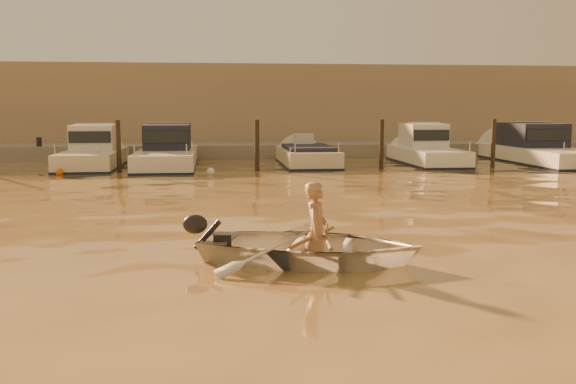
{
  "coord_description": "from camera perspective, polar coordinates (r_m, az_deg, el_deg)",
  "views": [
    {
      "loc": [
        -2.0,
        -11.27,
        2.5
      ],
      "look_at": [
        -0.43,
        1.76,
        0.75
      ],
      "focal_mm": 40.0,
      "sensor_mm": 36.0,
      "label": 1
    }
  ],
  "objects": [
    {
      "name": "oar_starboard",
      "position": [
        10.35,
        2.27,
        -4.0
      ],
      "size": [
        1.04,
        1.88,
        0.13
      ],
      "primitive_type": "cylinder",
      "rotation": [
        1.54,
        0.0,
        -0.49
      ],
      "color": "brown",
      "rests_on": "dinghy"
    },
    {
      "name": "person",
      "position": [
        10.32,
        2.55,
        -3.54
      ],
      "size": [
        0.55,
        0.68,
        1.61
      ],
      "primitive_type": "imported",
      "rotation": [
        0.0,
        0.0,
        1.26
      ],
      "color": "#A37851",
      "rests_on": "dinghy"
    },
    {
      "name": "fender_e",
      "position": [
        27.17,
        15.75,
        2.24
      ],
      "size": [
        0.3,
        0.3,
        0.3
      ],
      "primitive_type": "sphere",
      "color": "white",
      "rests_on": "ground_plane"
    },
    {
      "name": "moored_boat_3",
      "position": [
        27.67,
        1.7,
        2.88
      ],
      "size": [
        2.15,
        6.17,
        0.95
      ],
      "primitive_type": null,
      "color": "beige",
      "rests_on": "ground_plane"
    },
    {
      "name": "piling_1",
      "position": [
        25.36,
        -14.82,
        3.73
      ],
      "size": [
        0.18,
        0.18,
        2.2
      ],
      "primitive_type": "cylinder",
      "color": "#2D2319",
      "rests_on": "ground_plane"
    },
    {
      "name": "fender_d",
      "position": [
        25.61,
        2.72,
        2.21
      ],
      "size": [
        0.3,
        0.3,
        0.3
      ],
      "primitive_type": "sphere",
      "color": "#C76A17",
      "rests_on": "ground_plane"
    },
    {
      "name": "piling_3",
      "position": [
        26.02,
        8.31,
        3.99
      ],
      "size": [
        0.18,
        0.18,
        2.2
      ],
      "primitive_type": "cylinder",
      "color": "#2D2319",
      "rests_on": "ground_plane"
    },
    {
      "name": "moored_boat_1",
      "position": [
        27.76,
        -16.96,
        3.39
      ],
      "size": [
        2.19,
        6.54,
        1.75
      ],
      "primitive_type": null,
      "color": "beige",
      "rests_on": "ground_plane"
    },
    {
      "name": "outboard_motor",
      "position": [
        10.72,
        -5.98,
        -4.4
      ],
      "size": [
        0.98,
        0.66,
        0.7
      ],
      "primitive_type": null,
      "rotation": [
        0.0,
        0.0,
        -0.31
      ],
      "color": "black",
      "rests_on": "dinghy"
    },
    {
      "name": "moored_boat_4",
      "position": [
        28.92,
        12.25,
        3.71
      ],
      "size": [
        2.07,
        6.45,
        1.75
      ],
      "primitive_type": null,
      "color": "white",
      "rests_on": "ground_plane"
    },
    {
      "name": "piling_4",
      "position": [
        27.63,
        17.78,
        3.91
      ],
      "size": [
        0.18,
        0.18,
        2.2
      ],
      "primitive_type": "cylinder",
      "color": "#2D2319",
      "rests_on": "ground_plane"
    },
    {
      "name": "moored_boat_2",
      "position": [
        27.39,
        -10.71,
        3.54
      ],
      "size": [
        2.36,
        7.88,
        1.75
      ],
      "primitive_type": null,
      "color": "white",
      "rests_on": "ground_plane"
    },
    {
      "name": "fender_b",
      "position": [
        25.1,
        -19.64,
        1.67
      ],
      "size": [
        0.3,
        0.3,
        0.3
      ],
      "primitive_type": "sphere",
      "color": "#D06018",
      "rests_on": "ground_plane"
    },
    {
      "name": "waterfront_building",
      "position": [
        38.32,
        -3.92,
        7.43
      ],
      "size": [
        46.0,
        7.0,
        4.8
      ],
      "primitive_type": "cube",
      "color": "#9E8466",
      "rests_on": "quay"
    },
    {
      "name": "quay",
      "position": [
        32.91,
        -3.38,
        3.49
      ],
      "size": [
        52.0,
        4.0,
        1.0
      ],
      "primitive_type": "cube",
      "color": "gray",
      "rests_on": "ground_plane"
    },
    {
      "name": "oar_port",
      "position": [
        10.32,
        3.37,
        -4.04
      ],
      "size": [
        0.28,
        2.1,
        0.13
      ],
      "primitive_type": "cylinder",
      "rotation": [
        1.54,
        0.0,
        -0.1
      ],
      "color": "brown",
      "rests_on": "dinghy"
    },
    {
      "name": "piling_2",
      "position": [
        25.18,
        -2.76,
        3.94
      ],
      "size": [
        0.18,
        0.18,
        2.2
      ],
      "primitive_type": "cylinder",
      "color": "#2D2319",
      "rests_on": "ground_plane"
    },
    {
      "name": "moored_boat_5",
      "position": [
        31.03,
        21.44,
        3.61
      ],
      "size": [
        2.69,
        8.88,
        1.75
      ],
      "primitive_type": null,
      "color": "white",
      "rests_on": "ground_plane"
    },
    {
      "name": "fender_c",
      "position": [
        24.03,
        -6.88,
        1.81
      ],
      "size": [
        0.3,
        0.3,
        0.3
      ],
      "primitive_type": "sphere",
      "color": "silver",
      "rests_on": "ground_plane"
    },
    {
      "name": "dinghy",
      "position": [
        10.39,
        1.99,
        -4.9
      ],
      "size": [
        4.2,
        3.54,
        0.74
      ],
      "primitive_type": "imported",
      "rotation": [
        0.0,
        0.0,
        1.26
      ],
      "color": "silver",
      "rests_on": "ground_plane"
    },
    {
      "name": "ground_plane",
      "position": [
        11.71,
        3.14,
        -4.74
      ],
      "size": [
        160.0,
        160.0,
        0.0
      ],
      "primitive_type": "plane",
      "color": "olive",
      "rests_on": "ground"
    }
  ]
}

